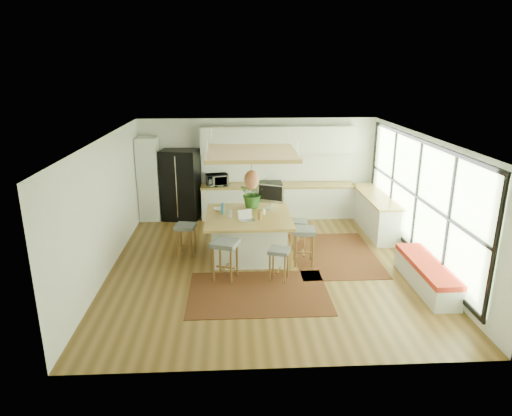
{
  "coord_description": "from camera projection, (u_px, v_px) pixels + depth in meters",
  "views": [
    {
      "loc": [
        -0.69,
        -8.84,
        4.03
      ],
      "look_at": [
        -0.2,
        0.5,
        1.1
      ],
      "focal_mm": 31.76,
      "sensor_mm": 36.0,
      "label": 1
    }
  ],
  "objects": [
    {
      "name": "back_counter_base",
      "position": [
        278.0,
        201.0,
        12.59
      ],
      "size": [
        4.2,
        0.6,
        0.88
      ],
      "primitive_type": "cube",
      "color": "silver",
      "rests_on": "floor"
    },
    {
      "name": "wall_right",
      "position": [
        422.0,
        201.0,
        9.42
      ],
      "size": [
        0.0,
        7.0,
        7.0
      ],
      "primitive_type": "plane",
      "rotation": [
        1.57,
        0.0,
        -1.57
      ],
      "color": "silver",
      "rests_on": "ground"
    },
    {
      "name": "pantry",
      "position": [
        149.0,
        179.0,
        12.21
      ],
      "size": [
        0.55,
        0.6,
        2.25
      ],
      "primitive_type": "cube",
      "color": "silver",
      "rests_on": "floor"
    },
    {
      "name": "island_bottle_1",
      "position": [
        230.0,
        214.0,
        9.67
      ],
      "size": [
        0.07,
        0.07,
        0.19
      ],
      "primitive_type": "cylinder",
      "color": "silver",
      "rests_on": "island"
    },
    {
      "name": "island_bottle_0",
      "position": [
        223.0,
        210.0,
        9.9
      ],
      "size": [
        0.07,
        0.07,
        0.19
      ],
      "primitive_type": "cylinder",
      "color": "teal",
      "rests_on": "island"
    },
    {
      "name": "right_counter_base",
      "position": [
        375.0,
        213.0,
        11.58
      ],
      "size": [
        0.6,
        2.5,
        0.88
      ],
      "primitive_type": "cube",
      "color": "silver",
      "rests_on": "floor"
    },
    {
      "name": "microwave",
      "position": [
        217.0,
        179.0,
        12.28
      ],
      "size": [
        0.63,
        0.45,
        0.39
      ],
      "primitive_type": "imported",
      "rotation": [
        0.0,
        0.0,
        0.24
      ],
      "color": "#A5A5AA",
      "rests_on": "back_counter_top"
    },
    {
      "name": "stool_near_right",
      "position": [
        279.0,
        263.0,
        8.85
      ],
      "size": [
        0.49,
        0.49,
        0.65
      ],
      "primitive_type": null,
      "rotation": [
        0.0,
        0.0,
        -0.31
      ],
      "color": "#4B5053",
      "rests_on": "floor"
    },
    {
      "name": "rug_near",
      "position": [
        258.0,
        293.0,
        8.42
      ],
      "size": [
        2.6,
        1.8,
        0.01
      ],
      "primitive_type": "cube",
      "color": "black",
      "rests_on": "floor"
    },
    {
      "name": "window_bench",
      "position": [
        426.0,
        275.0,
        8.59
      ],
      "size": [
        0.52,
        2.0,
        0.5
      ],
      "primitive_type": null,
      "color": "silver",
      "rests_on": "floor"
    },
    {
      "name": "upper_cabinets",
      "position": [
        278.0,
        139.0,
        12.21
      ],
      "size": [
        4.2,
        0.34,
        0.7
      ],
      "primitive_type": "cube",
      "color": "silver",
      "rests_on": "wall_back"
    },
    {
      "name": "stool_right_front",
      "position": [
        303.0,
        248.0,
        9.59
      ],
      "size": [
        0.51,
        0.51,
        0.79
      ],
      "primitive_type": null,
      "rotation": [
        0.0,
        0.0,
        1.49
      ],
      "color": "#4B5053",
      "rests_on": "floor"
    },
    {
      "name": "stool_left_side",
      "position": [
        186.0,
        240.0,
        10.02
      ],
      "size": [
        0.5,
        0.5,
        0.72
      ],
      "primitive_type": null,
      "rotation": [
        0.0,
        0.0,
        -1.76
      ],
      "color": "#4B5053",
      "rests_on": "floor"
    },
    {
      "name": "monitor",
      "position": [
        271.0,
        198.0,
        10.24
      ],
      "size": [
        0.65,
        0.46,
        0.57
      ],
      "primitive_type": null,
      "rotation": [
        0.0,
        0.0,
        -0.43
      ],
      "color": "#A5A5AA",
      "rests_on": "island"
    },
    {
      "name": "backsplash",
      "position": [
        277.0,
        167.0,
        12.6
      ],
      "size": [
        4.2,
        0.02,
        0.8
      ],
      "primitive_type": "cube",
      "color": "white",
      "rests_on": "wall_back"
    },
    {
      "name": "island_bottle_3",
      "position": [
        264.0,
        210.0,
        9.89
      ],
      "size": [
        0.07,
        0.07,
        0.19
      ],
      "primitive_type": "cylinder",
      "color": "white",
      "rests_on": "island"
    },
    {
      "name": "island_plant",
      "position": [
        252.0,
        196.0,
        10.35
      ],
      "size": [
        0.92,
        0.94,
        0.55
      ],
      "primitive_type": "imported",
      "rotation": [
        0.0,
        0.0,
        0.62
      ],
      "color": "#1E4C19",
      "rests_on": "island"
    },
    {
      "name": "stool_near_left",
      "position": [
        225.0,
        262.0,
        8.88
      ],
      "size": [
        0.61,
        0.61,
        0.8
      ],
      "primitive_type": null,
      "rotation": [
        0.0,
        0.0,
        -0.35
      ],
      "color": "#4B5053",
      "rests_on": "floor"
    },
    {
      "name": "fridge",
      "position": [
        181.0,
        186.0,
        12.31
      ],
      "size": [
        1.08,
        0.91,
        1.92
      ],
      "primitive_type": null,
      "rotation": [
        0.0,
        0.0,
        -0.19
      ],
      "color": "black",
      "rests_on": "floor"
    },
    {
      "name": "laptop",
      "position": [
        247.0,
        215.0,
        9.47
      ],
      "size": [
        0.4,
        0.41,
        0.23
      ],
      "primitive_type": null,
      "rotation": [
        0.0,
        0.0,
        0.35
      ],
      "color": "#A5A5AA",
      "rests_on": "island"
    },
    {
      "name": "island",
      "position": [
        248.0,
        235.0,
        10.0
      ],
      "size": [
        1.85,
        1.85,
        0.93
      ],
      "primitive_type": null,
      "color": "olive",
      "rests_on": "floor"
    },
    {
      "name": "floor",
      "position": [
        267.0,
        264.0,
        9.66
      ],
      "size": [
        7.0,
        7.0,
        0.0
      ],
      "primitive_type": "plane",
      "color": "#513817",
      "rests_on": "ground"
    },
    {
      "name": "window_wall",
      "position": [
        421.0,
        199.0,
        9.4
      ],
      "size": [
        0.1,
        6.2,
        2.6
      ],
      "primitive_type": null,
      "color": "black",
      "rests_on": "wall_right"
    },
    {
      "name": "island_bowl",
      "position": [
        219.0,
        209.0,
        10.18
      ],
      "size": [
        0.25,
        0.25,
        0.06
      ],
      "primitive_type": "imported",
      "rotation": [
        0.0,
        0.0,
        0.09
      ],
      "color": "white",
      "rests_on": "island"
    },
    {
      "name": "ceiling",
      "position": [
        268.0,
        138.0,
        8.86
      ],
      "size": [
        7.0,
        7.0,
        0.0
      ],
      "primitive_type": "plane",
      "rotation": [
        3.14,
        0.0,
        0.0
      ],
      "color": "white",
      "rests_on": "ground"
    },
    {
      "name": "wall_left",
      "position": [
        106.0,
        206.0,
        9.1
      ],
      "size": [
        0.0,
        7.0,
        7.0
      ],
      "primitive_type": "plane",
      "rotation": [
        1.57,
        0.0,
        1.57
      ],
      "color": "silver",
      "rests_on": "ground"
    },
    {
      "name": "right_counter_top",
      "position": [
        376.0,
        196.0,
        11.45
      ],
      "size": [
        0.64,
        2.54,
        0.05
      ],
      "primitive_type": "cube",
      "color": "olive",
      "rests_on": "right_counter_base"
    },
    {
      "name": "range",
      "position": [
        269.0,
        200.0,
        12.56
      ],
      "size": [
        0.76,
        0.62,
        1.0
      ],
      "primitive_type": null,
      "color": "#A5A5AA",
      "rests_on": "floor"
    },
    {
      "name": "ceiling_panel",
      "position": [
        251.0,
        166.0,
        9.42
      ],
      "size": [
        1.86,
        1.86,
        0.8
      ],
      "primitive_type": null,
      "color": "olive",
      "rests_on": "ceiling"
    },
    {
      "name": "wall_back",
      "position": [
        258.0,
        167.0,
        12.59
      ],
      "size": [
        6.5,
        0.0,
        6.5
      ],
      "primitive_type": "plane",
      "rotation": [
        1.57,
        0.0,
        0.0
      ],
      "color": "silver",
      "rests_on": "ground"
    },
    {
      "name": "island_bottle_2",
      "position": [
        261.0,
        215.0,
        9.56
      ],
      "size": [
        0.07,
        0.07,
        0.19
      ],
      "primitive_type": "cylinder",
      "color": "#9C6934",
      "rests_on": "island"
    },
    {
      "name": "rug_right",
      "position": [
        334.0,
        254.0,
        10.14
      ],
      "size": [
        1.8,
        2.6,
        0.01
      ],
      "primitive_type": "cube",
      "color": "black",
      "rests_on": "floor"
    },
    {
      "name": "wall_front",
      "position": [
        287.0,
        281.0,
        5.92
      ],
      "size": [
        6.5,
        0.0,
        6.5
      ],
      "primitive_type": "plane",
      "rotation": [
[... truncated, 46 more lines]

